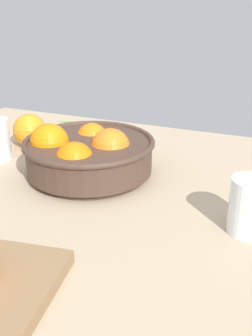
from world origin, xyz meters
The scene contains 6 objects.
ground_plane centered at (0.00, 0.00, -1.50)cm, with size 125.98×89.48×3.00cm, color tan.
fruit_bowl centered at (-10.06, 5.77, 4.89)cm, with size 28.16×28.16×11.34cm.
juice_glass centered at (24.95, -4.52, 4.06)cm, with size 6.89×6.89×9.48cm.
loose_orange_1 centered at (-32.19, 16.24, 4.23)cm, with size 8.47×8.47×8.47cm, color orange.
spoon centered at (-23.67, 32.71, 0.43)cm, with size 12.40×14.73×1.00cm.
herb_sprig_0 centered at (-33.61, 37.69, 0.28)cm, with size 5.65×1.70×0.99cm.
Camera 1 is at (28.04, -65.10, 36.45)cm, focal length 42.87 mm.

